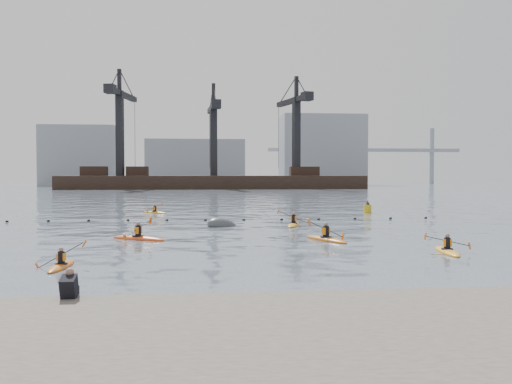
{
  "coord_description": "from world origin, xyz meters",
  "views": [
    {
      "loc": [
        -1.99,
        -20.02,
        3.72
      ],
      "look_at": [
        0.46,
        6.13,
        2.8
      ],
      "focal_mm": 38.0,
      "sensor_mm": 36.0,
      "label": 1
    }
  ],
  "objects_px": {
    "kayaker_1": "(447,251)",
    "mooring_buoy": "(222,226)",
    "kayaker_5": "(155,212)",
    "nav_buoy": "(368,209)",
    "kayaker_3": "(294,224)",
    "kayaker_0": "(61,265)",
    "kayaker_2": "(138,238)",
    "kayaker_4": "(326,238)"
  },
  "relations": [
    {
      "from": "kayaker_1",
      "to": "kayaker_3",
      "type": "bearing_deg",
      "value": 118.26
    },
    {
      "from": "kayaker_4",
      "to": "kayaker_5",
      "type": "distance_m",
      "value": 24.4
    },
    {
      "from": "kayaker_1",
      "to": "nav_buoy",
      "type": "xyz_separation_m",
      "value": [
        3.84,
        25.01,
        0.29
      ]
    },
    {
      "from": "kayaker_5",
      "to": "nav_buoy",
      "type": "relative_size",
      "value": 2.05
    },
    {
      "from": "kayaker_1",
      "to": "kayaker_5",
      "type": "xyz_separation_m",
      "value": [
        -15.94,
        26.63,
        -0.01
      ]
    },
    {
      "from": "kayaker_4",
      "to": "mooring_buoy",
      "type": "relative_size",
      "value": 1.54
    },
    {
      "from": "kayaker_2",
      "to": "kayaker_5",
      "type": "xyz_separation_m",
      "value": [
        -0.93,
        20.18,
        -0.02
      ]
    },
    {
      "from": "kayaker_3",
      "to": "nav_buoy",
      "type": "height_order",
      "value": "kayaker_3"
    },
    {
      "from": "mooring_buoy",
      "to": "kayaker_1",
      "type": "bearing_deg",
      "value": -53.56
    },
    {
      "from": "nav_buoy",
      "to": "mooring_buoy",
      "type": "bearing_deg",
      "value": -140.85
    },
    {
      "from": "kayaker_1",
      "to": "kayaker_2",
      "type": "distance_m",
      "value": 16.34
    },
    {
      "from": "kayaker_0",
      "to": "kayaker_4",
      "type": "xyz_separation_m",
      "value": [
        12.29,
        7.44,
        0.02
      ]
    },
    {
      "from": "kayaker_1",
      "to": "nav_buoy",
      "type": "distance_m",
      "value": 25.31
    },
    {
      "from": "kayaker_1",
      "to": "kayaker_4",
      "type": "relative_size",
      "value": 0.9
    },
    {
      "from": "kayaker_1",
      "to": "mooring_buoy",
      "type": "bearing_deg",
      "value": 134.25
    },
    {
      "from": "kayaker_2",
      "to": "kayaker_3",
      "type": "relative_size",
      "value": 0.97
    },
    {
      "from": "kayaker_0",
      "to": "kayaker_2",
      "type": "height_order",
      "value": "kayaker_2"
    },
    {
      "from": "mooring_buoy",
      "to": "kayaker_2",
      "type": "bearing_deg",
      "value": -124.28
    },
    {
      "from": "kayaker_4",
      "to": "kayaker_3",
      "type": "bearing_deg",
      "value": -110.72
    },
    {
      "from": "kayaker_0",
      "to": "kayaker_3",
      "type": "relative_size",
      "value": 0.83
    },
    {
      "from": "kayaker_2",
      "to": "mooring_buoy",
      "type": "relative_size",
      "value": 1.46
    },
    {
      "from": "kayaker_0",
      "to": "kayaker_5",
      "type": "height_order",
      "value": "kayaker_0"
    },
    {
      "from": "kayaker_1",
      "to": "kayaker_2",
      "type": "height_order",
      "value": "kayaker_2"
    },
    {
      "from": "kayaker_0",
      "to": "mooring_buoy",
      "type": "distance_m",
      "value": 17.49
    },
    {
      "from": "kayaker_3",
      "to": "mooring_buoy",
      "type": "xyz_separation_m",
      "value": [
        -5.04,
        0.13,
        -0.11
      ]
    },
    {
      "from": "kayaker_1",
      "to": "kayaker_2",
      "type": "xyz_separation_m",
      "value": [
        -15.01,
        6.45,
        0.01
      ]
    },
    {
      "from": "kayaker_0",
      "to": "kayaker_2",
      "type": "relative_size",
      "value": 0.85
    },
    {
      "from": "mooring_buoy",
      "to": "kayaker_5",
      "type": "bearing_deg",
      "value": 114.3
    },
    {
      "from": "kayaker_0",
      "to": "kayaker_4",
      "type": "distance_m",
      "value": 14.36
    },
    {
      "from": "kayaker_4",
      "to": "mooring_buoy",
      "type": "xyz_separation_m",
      "value": [
        -5.46,
        8.66,
        -0.11
      ]
    },
    {
      "from": "kayaker_4",
      "to": "nav_buoy",
      "type": "xyz_separation_m",
      "value": [
        8.47,
        20.0,
        0.28
      ]
    },
    {
      "from": "kayaker_5",
      "to": "mooring_buoy",
      "type": "xyz_separation_m",
      "value": [
        5.85,
        -12.96,
        -0.09
      ]
    },
    {
      "from": "nav_buoy",
      "to": "kayaker_1",
      "type": "bearing_deg",
      "value": -98.73
    },
    {
      "from": "kayaker_2",
      "to": "kayaker_0",
      "type": "bearing_deg",
      "value": -160.55
    },
    {
      "from": "kayaker_2",
      "to": "kayaker_1",
      "type": "bearing_deg",
      "value": -81.7
    },
    {
      "from": "kayaker_0",
      "to": "kayaker_3",
      "type": "distance_m",
      "value": 19.9
    },
    {
      "from": "nav_buoy",
      "to": "kayaker_5",
      "type": "bearing_deg",
      "value": 175.32
    },
    {
      "from": "kayaker_2",
      "to": "kayaker_4",
      "type": "relative_size",
      "value": 0.94
    },
    {
      "from": "kayaker_2",
      "to": "kayaker_3",
      "type": "height_order",
      "value": "kayaker_2"
    },
    {
      "from": "kayaker_3",
      "to": "nav_buoy",
      "type": "relative_size",
      "value": 2.71
    },
    {
      "from": "kayaker_1",
      "to": "kayaker_5",
      "type": "relative_size",
      "value": 1.23
    },
    {
      "from": "kayaker_0",
      "to": "nav_buoy",
      "type": "relative_size",
      "value": 2.25
    }
  ]
}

